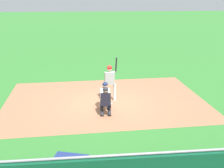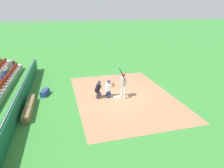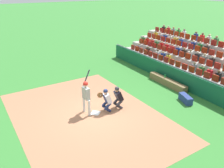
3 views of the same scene
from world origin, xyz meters
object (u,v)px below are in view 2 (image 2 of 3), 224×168
at_px(home_plate_umpire, 98,88).
at_px(equipment_duffel_bag, 45,93).
at_px(home_plate_marker, 117,96).
at_px(water_bottle_on_bench, 27,105).
at_px(catcher_crouching, 108,88).
at_px(batter_at_plate, 123,82).
at_px(dugout_bench, 29,108).

xyz_separation_m(home_plate_umpire, equipment_duffel_bag, (-1.32, -3.69, -0.50)).
height_order(home_plate_marker, water_bottle_on_bench, water_bottle_on_bench).
xyz_separation_m(water_bottle_on_bench, equipment_duffel_bag, (-2.59, 0.77, -0.35)).
xyz_separation_m(catcher_crouching, equipment_duffel_bag, (-1.36, -4.38, -0.52)).
bearing_deg(batter_at_plate, catcher_crouching, -106.63).
xyz_separation_m(batter_at_plate, dugout_bench, (0.65, -6.12, -0.90)).
distance_m(dugout_bench, equipment_duffel_bag, 2.43).
bearing_deg(home_plate_marker, water_bottle_on_bench, -78.60).
distance_m(home_plate_umpire, dugout_bench, 4.58).
height_order(batter_at_plate, equipment_duffel_bag, batter_at_plate).
relative_size(catcher_crouching, equipment_duffel_bag, 1.31).
bearing_deg(dugout_bench, water_bottle_on_bench, -2.78).
distance_m(home_plate_marker, equipment_duffel_bag, 5.19).
relative_size(batter_at_plate, equipment_duffel_bag, 2.28).
xyz_separation_m(batter_at_plate, equipment_duffel_bag, (-1.66, -5.36, -0.92)).
bearing_deg(dugout_bench, home_plate_marker, 98.74).
distance_m(home_plate_marker, catcher_crouching, 0.93).
height_order(batter_at_plate, home_plate_umpire, batter_at_plate).
bearing_deg(home_plate_umpire, equipment_duffel_bag, -109.70).
bearing_deg(home_plate_marker, home_plate_umpire, -94.89).
bearing_deg(batter_at_plate, dugout_bench, -83.89).
relative_size(dugout_bench, equipment_duffel_bag, 3.20).
bearing_deg(home_plate_umpire, batter_at_plate, 78.57).
xyz_separation_m(catcher_crouching, home_plate_umpire, (-0.04, -0.69, -0.02)).
bearing_deg(catcher_crouching, home_plate_umpire, -93.67).
height_order(home_plate_marker, batter_at_plate, batter_at_plate).
xyz_separation_m(home_plate_umpire, dugout_bench, (0.99, -4.44, -0.48)).
relative_size(batter_at_plate, dugout_bench, 0.71).
relative_size(home_plate_marker, water_bottle_on_bench, 2.09).
bearing_deg(home_plate_umpire, water_bottle_on_bench, -74.08).
relative_size(home_plate_marker, catcher_crouching, 0.34).
bearing_deg(batter_at_plate, home_plate_umpire, -101.43).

